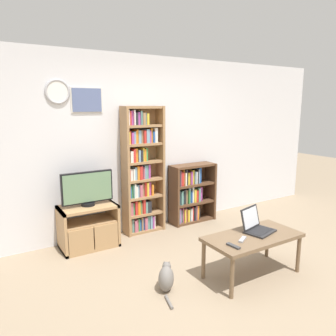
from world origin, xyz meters
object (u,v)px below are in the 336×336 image
at_px(remote_far_from_laptop, 233,246).
at_px(tv_stand, 89,226).
at_px(bookshelf_short, 189,194).
at_px(laptop, 256,226).
at_px(remote_near_laptop, 242,239).
at_px(television, 87,189).
at_px(coffee_table, 253,240).
at_px(bookshelf_tall, 141,172).
at_px(cat, 166,278).

bearing_deg(remote_far_from_laptop, tv_stand, -68.82).
bearing_deg(bookshelf_short, laptop, -99.18).
distance_m(bookshelf_short, remote_near_laptop, 1.93).
relative_size(television, coffee_table, 0.62).
xyz_separation_m(bookshelf_tall, remote_far_from_laptop, (0.07, -1.93, -0.44)).
bearing_deg(bookshelf_tall, cat, -108.17).
relative_size(television, bookshelf_short, 0.72).
bearing_deg(bookshelf_tall, bookshelf_short, -1.52).
height_order(tv_stand, coffee_table, tv_stand).
relative_size(bookshelf_tall, cat, 4.08).
height_order(bookshelf_short, coffee_table, bookshelf_short).
bearing_deg(cat, tv_stand, 139.76).
distance_m(bookshelf_tall, remote_far_from_laptop, 1.98).
xyz_separation_m(television, laptop, (1.43, -1.62, -0.27)).
xyz_separation_m(laptop, remote_near_laptop, (-0.31, -0.11, -0.06)).
xyz_separation_m(coffee_table, remote_near_laptop, (-0.20, -0.04, 0.06)).
distance_m(coffee_table, cat, 1.05).
xyz_separation_m(tv_stand, cat, (0.34, -1.44, -0.16)).
xyz_separation_m(television, bookshelf_tall, (0.85, 0.13, 0.11)).
bearing_deg(remote_near_laptop, cat, 40.76).
bearing_deg(remote_far_from_laptop, remote_near_laptop, -165.87).
distance_m(tv_stand, bookshelf_tall, 1.07).
bearing_deg(television, coffee_table, -52.29).
bearing_deg(bookshelf_short, tv_stand, -176.10).
relative_size(bookshelf_tall, laptop, 4.74).
xyz_separation_m(bookshelf_short, remote_far_from_laptop, (-0.79, -1.91, 0.02)).
bearing_deg(laptop, coffee_table, -162.40).
distance_m(bookshelf_tall, laptop, 1.88).
distance_m(laptop, remote_near_laptop, 0.34).
bearing_deg(coffee_table, remote_far_from_laptop, -164.07).
distance_m(television, remote_near_laptop, 2.08).
relative_size(television, remote_far_from_laptop, 4.15).
distance_m(bookshelf_tall, coffee_table, 1.94).
bearing_deg(remote_near_laptop, bookshelf_short, -47.96).
height_order(remote_near_laptop, cat, remote_near_laptop).
bearing_deg(cat, remote_far_from_laptop, 6.02).
height_order(television, remote_far_from_laptop, television).
distance_m(coffee_table, remote_near_laptop, 0.21).
relative_size(bookshelf_short, laptop, 2.40).
bearing_deg(laptop, bookshelf_tall, 93.99).
bearing_deg(laptop, remote_far_from_laptop, -174.33).
bearing_deg(bookshelf_short, coffee_table, -102.47).
bearing_deg(coffee_table, television, 127.71).
height_order(bookshelf_tall, bookshelf_short, bookshelf_tall).
relative_size(remote_far_from_laptop, cat, 0.36).
distance_m(remote_far_from_laptop, cat, 0.76).
height_order(television, bookshelf_tall, bookshelf_tall).
height_order(bookshelf_short, cat, bookshelf_short).
relative_size(coffee_table, laptop, 2.76).
bearing_deg(remote_near_laptop, tv_stand, 3.13).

